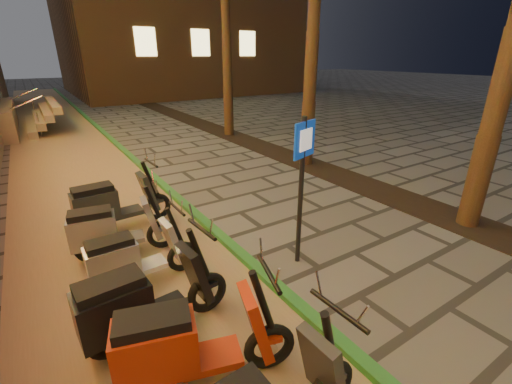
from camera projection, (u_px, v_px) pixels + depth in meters
ground at (482, 382)px, 3.62m from camera, size 120.00×120.00×0.00m
parking_strip at (78, 172)px, 10.06m from camera, size 3.40×60.00×0.01m
green_curb at (136, 161)px, 10.91m from camera, size 0.18×60.00×0.10m
planting_strip at (354, 181)px, 9.32m from camera, size 1.20×40.00×0.02m
pedestrian_sign at (302, 173)px, 5.17m from camera, size 0.51×0.19×2.41m
scooter_5 at (186, 345)px, 3.36m from camera, size 1.83×0.95×1.30m
scooter_6 at (140, 303)px, 3.93m from camera, size 1.85×0.65×1.30m
scooter_7 at (131, 258)px, 4.92m from camera, size 1.61×0.57×1.14m
scooter_8 at (111, 230)px, 5.65m from camera, size 1.71×0.72×1.20m
scooter_9 at (112, 205)px, 6.51m from camera, size 1.84×0.64×1.30m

